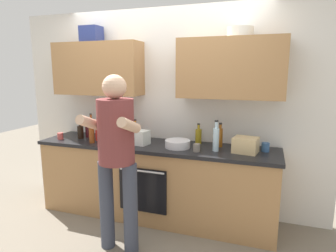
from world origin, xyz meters
name	(u,v)px	position (x,y,z in m)	size (l,w,h in m)	color
ground_plane	(155,215)	(0.00, 0.00, 0.00)	(12.00, 12.00, 0.00)	#756B5B
back_wall_unit	(162,92)	(0.00, 0.27, 1.49)	(4.00, 0.38, 2.50)	silver
counter	(155,181)	(0.00, 0.00, 0.45)	(2.84, 0.67, 0.90)	#A37547
person_standing	(116,150)	(-0.08, -0.75, 1.02)	(0.49, 0.45, 1.72)	#383D4C
bottle_oil	(198,136)	(0.48, 0.21, 0.99)	(0.07, 0.07, 0.24)	olive
bottle_soy	(80,131)	(-1.01, -0.02, 0.99)	(0.08, 0.08, 0.25)	black
bottle_syrup	(220,137)	(0.74, 0.14, 1.02)	(0.06, 0.06, 0.27)	#8C4C14
bottle_vinegar	(91,131)	(-0.74, -0.17, 1.05)	(0.06, 0.06, 0.36)	brown
bottle_juice	(135,132)	(-0.30, 0.11, 1.01)	(0.06, 0.06, 0.27)	orange
bottle_hotsauce	(123,130)	(-0.47, 0.14, 1.02)	(0.05, 0.05, 0.29)	red
bottle_wine	(88,128)	(-0.96, 0.08, 1.02)	(0.07, 0.07, 0.27)	#471419
bottle_water	(216,138)	(0.73, -0.05, 1.04)	(0.07, 0.07, 0.34)	silver
cup_ceramic	(60,136)	(-1.22, -0.14, 0.94)	(0.07, 0.07, 0.08)	#BF4C47
cup_stoneware	(197,148)	(0.54, -0.14, 0.94)	(0.07, 0.07, 0.08)	slate
cup_tea	(265,147)	(1.24, 0.10, 0.95)	(0.08, 0.08, 0.10)	#33598C
mixing_bowl	(178,144)	(0.30, -0.05, 0.94)	(0.28, 0.28, 0.08)	silver
potted_herb	(116,134)	(-0.43, -0.14, 1.02)	(0.14, 0.14, 0.24)	#9E6647
grocery_bag_bread	(246,145)	(1.04, -0.01, 0.98)	(0.25, 0.22, 0.16)	tan
grocery_bag_produce	(139,137)	(-0.17, -0.05, 0.98)	(0.22, 0.16, 0.17)	silver
grocery_bag_crisps	(106,130)	(-0.67, 0.05, 1.02)	(0.22, 0.17, 0.23)	red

